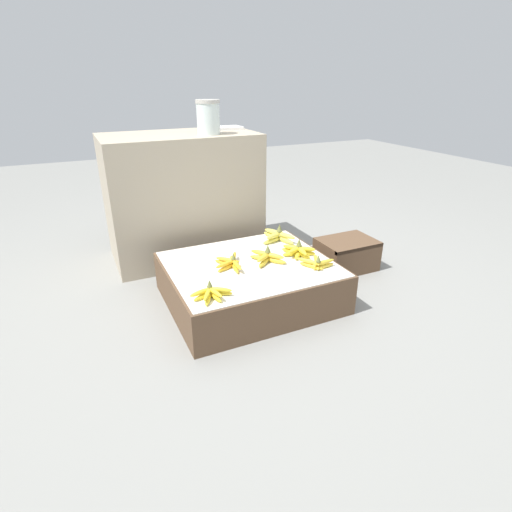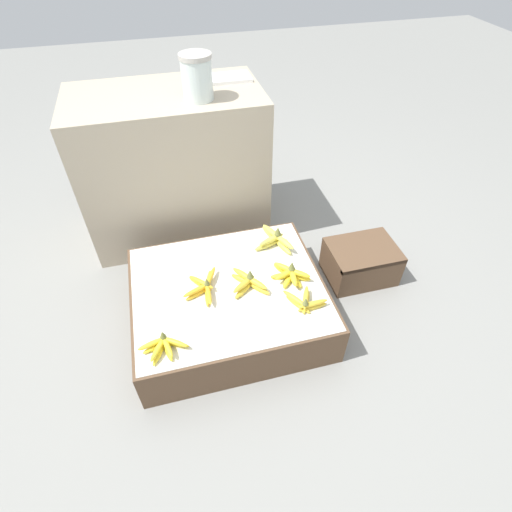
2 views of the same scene
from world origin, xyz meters
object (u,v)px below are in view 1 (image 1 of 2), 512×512
Objects in this scene: banana_bunch_back_right at (277,236)px; foam_tray_white at (225,128)px; banana_bunch_front_right at (317,263)px; banana_bunch_front_left at (211,293)px; banana_bunch_middle_right at (298,251)px; wooden_crate at (346,254)px; banana_bunch_middle_midleft at (231,263)px; glass_jar at (208,117)px; banana_bunch_middle_midright at (267,257)px.

banana_bunch_back_right is 0.89m from foam_tray_white.
banana_bunch_back_right is 1.11× the size of foam_tray_white.
foam_tray_white reaches higher than banana_bunch_front_right.
banana_bunch_front_left is 1.42m from foam_tray_white.
banana_bunch_front_right is 0.18m from banana_bunch_middle_right.
wooden_crate is 1.82× the size of banana_bunch_middle_right.
banana_bunch_back_right is (-0.01, 0.43, 0.01)m from banana_bunch_front_right.
banana_bunch_middle_midleft reaches higher than wooden_crate.
wooden_crate is 1.26m from glass_jar.
banana_bunch_middle_right is (-0.01, 0.18, 0.00)m from banana_bunch_front_right.
banana_bunch_middle_right is 0.87× the size of foam_tray_white.
glass_jar reaches higher than banana_bunch_middle_midright.
banana_bunch_front_right is (-0.45, -0.31, 0.16)m from wooden_crate.
banana_bunch_front_left is at bearing -149.18° from banana_bunch_middle_midright.
banana_bunch_middle_right is at bearing -85.32° from foam_tray_white.
banana_bunch_front_left is at bearing -158.12° from banana_bunch_middle_right.
banana_bunch_front_right is 0.93× the size of banana_bunch_middle_right.
banana_bunch_back_right is (-0.46, 0.12, 0.16)m from wooden_crate.
banana_bunch_middle_right is (0.20, 0.00, -0.00)m from banana_bunch_middle_midright.
banana_bunch_back_right reaches higher than banana_bunch_front_left.
banana_bunch_middle_midright is at bearing -168.33° from wooden_crate.
banana_bunch_middle_midleft is at bearing -101.65° from glass_jar.
banana_bunch_back_right is at bearing 89.74° from banana_bunch_middle_right.
banana_bunch_front_right is at bearing -38.90° from banana_bunch_middle_midright.
glass_jar is 0.90× the size of foam_tray_white.
glass_jar is (0.14, 0.68, 0.69)m from banana_bunch_middle_midleft.
banana_bunch_middle_right is (0.41, -0.03, 0.01)m from banana_bunch_middle_midleft.
banana_bunch_front_left is 0.91× the size of foam_tray_white.
wooden_crate is 0.57m from banana_bunch_front_right.
banana_bunch_middle_midright is at bearing -97.96° from foam_tray_white.
banana_bunch_front_right reaches higher than wooden_crate.
banana_bunch_back_right is (0.00, 0.26, 0.00)m from banana_bunch_middle_right.
banana_bunch_front_right is 0.95× the size of banana_bunch_middle_midright.
banana_bunch_middle_midright is at bearing 30.82° from banana_bunch_front_left.
banana_bunch_back_right reaches higher than banana_bunch_front_right.
glass_jar is (0.35, 0.95, 0.69)m from banana_bunch_front_left.
wooden_crate is at bearing 16.40° from banana_bunch_middle_right.
foam_tray_white is (0.54, 1.17, 0.60)m from banana_bunch_front_left.
glass_jar is (-0.06, 0.71, 0.69)m from banana_bunch_middle_midright.
glass_jar reaches higher than banana_bunch_middle_midleft.
banana_bunch_middle_midright is at bearing -128.40° from banana_bunch_back_right.
wooden_crate is 1.97× the size of banana_bunch_front_right.
glass_jar is at bearing 120.88° from banana_bunch_back_right.
wooden_crate is 0.50m from banana_bunch_back_right.
banana_bunch_middle_midright is (-0.67, -0.14, 0.16)m from wooden_crate.
banana_bunch_middle_right is 0.26m from banana_bunch_back_right.
banana_bunch_middle_midright reaches higher than banana_bunch_middle_midleft.
foam_tray_white reaches higher than banana_bunch_middle_right.
banana_bunch_middle_midleft is 0.41m from banana_bunch_middle_right.
banana_bunch_front_right is at bearing -26.38° from banana_bunch_middle_midleft.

